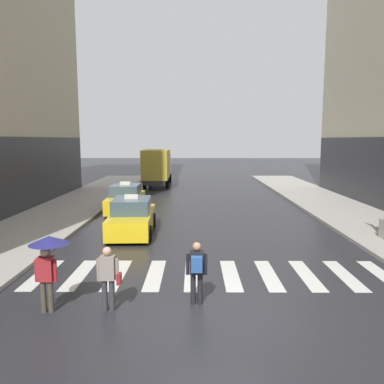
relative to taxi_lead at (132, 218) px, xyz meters
The scene contains 8 objects.
ground_plane 9.08m from the taxi_lead, 68.01° to the right, with size 160.00×160.00×0.00m, color #26262B.
crosswalk_markings 6.41m from the taxi_lead, 57.84° to the right, with size 11.30×2.80×0.01m.
taxi_lead is the anchor object (origin of this frame).
taxi_second 5.48m from the taxi_lead, 103.05° to the left, with size 1.99×4.57×1.80m.
box_truck 17.89m from the taxi_lead, 91.91° to the left, with size 2.36×7.57×3.35m.
pedestrian_with_umbrella 8.13m from the taxi_lead, 95.10° to the right, with size 0.96×0.96×1.94m.
pedestrian_with_backpack 8.12m from the taxi_lead, 69.06° to the right, with size 0.55×0.43×1.65m.
pedestrian_with_handbag 8.01m from the taxi_lead, 84.88° to the right, with size 0.60×0.24×1.65m.
Camera 1 is at (-0.54, -8.63, 4.25)m, focal length 35.76 mm.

